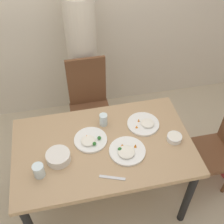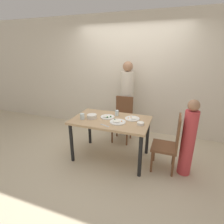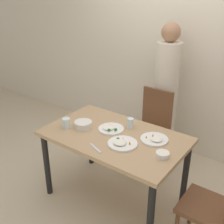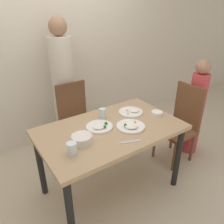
# 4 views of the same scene
# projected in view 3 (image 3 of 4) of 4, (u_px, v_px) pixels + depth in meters

# --- Properties ---
(ground_plane) EXTENTS (10.00, 10.00, 0.00)m
(ground_plane) POSITION_uv_depth(u_px,v_px,m) (114.00, 197.00, 2.99)
(ground_plane) COLOR beige
(wall_back) EXTENTS (10.00, 0.06, 2.70)m
(wall_back) POSITION_uv_depth(u_px,v_px,m) (180.00, 49.00, 3.43)
(wall_back) COLOR beige
(wall_back) RESTS_ON ground_plane
(dining_table) EXTENTS (1.35, 0.82, 0.77)m
(dining_table) POSITION_uv_depth(u_px,v_px,m) (114.00, 143.00, 2.71)
(dining_table) COLOR tan
(dining_table) RESTS_ON ground_plane
(chair_adult_spot) EXTENTS (0.40, 0.40, 0.97)m
(chair_adult_spot) POSITION_uv_depth(u_px,v_px,m) (152.00, 129.00, 3.34)
(chair_adult_spot) COLOR brown
(chair_adult_spot) RESTS_ON ground_plane
(chair_child_spot) EXTENTS (0.40, 0.40, 0.97)m
(chair_child_spot) POSITION_uv_depth(u_px,v_px,m) (217.00, 202.00, 2.22)
(chair_child_spot) COLOR brown
(chair_child_spot) RESTS_ON ground_plane
(person_adult) EXTENTS (0.29, 0.29, 1.70)m
(person_adult) POSITION_uv_depth(u_px,v_px,m) (166.00, 98.00, 3.43)
(person_adult) COLOR beige
(person_adult) RESTS_ON ground_plane
(bowl_curry) EXTENTS (0.17, 0.17, 0.07)m
(bowl_curry) POSITION_uv_depth(u_px,v_px,m) (83.00, 124.00, 2.79)
(bowl_curry) COLOR silver
(bowl_curry) RESTS_ON dining_table
(plate_rice_adult) EXTENTS (0.27, 0.27, 0.05)m
(plate_rice_adult) POSITION_uv_depth(u_px,v_px,m) (122.00, 143.00, 2.51)
(plate_rice_adult) COLOR white
(plate_rice_adult) RESTS_ON dining_table
(plate_rice_child) EXTENTS (0.26, 0.26, 0.05)m
(plate_rice_child) POSITION_uv_depth(u_px,v_px,m) (155.00, 139.00, 2.57)
(plate_rice_child) COLOR white
(plate_rice_child) RESTS_ON dining_table
(plate_noodles) EXTENTS (0.25, 0.25, 0.05)m
(plate_noodles) POSITION_uv_depth(u_px,v_px,m) (111.00, 129.00, 2.76)
(plate_noodles) COLOR white
(plate_noodles) RESTS_ON dining_table
(bowl_rice_small) EXTENTS (0.11, 0.11, 0.04)m
(bowl_rice_small) POSITION_uv_depth(u_px,v_px,m) (163.00, 154.00, 2.33)
(bowl_rice_small) COLOR white
(bowl_rice_small) RESTS_ON dining_table
(glass_water_tall) EXTENTS (0.06, 0.06, 0.10)m
(glass_water_tall) POSITION_uv_depth(u_px,v_px,m) (130.00, 123.00, 2.78)
(glass_water_tall) COLOR silver
(glass_water_tall) RESTS_ON dining_table
(glass_water_short) EXTENTS (0.08, 0.08, 0.10)m
(glass_water_short) POSITION_uv_depth(u_px,v_px,m) (66.00, 123.00, 2.78)
(glass_water_short) COLOR silver
(glass_water_short) RESTS_ON dining_table
(fork_steel) EXTENTS (0.18, 0.08, 0.01)m
(fork_steel) POSITION_uv_depth(u_px,v_px,m) (95.00, 148.00, 2.45)
(fork_steel) COLOR silver
(fork_steel) RESTS_ON dining_table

